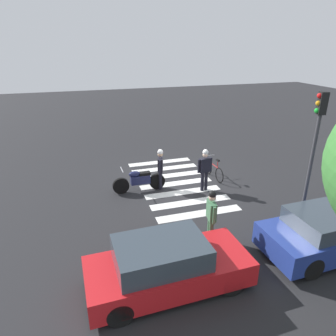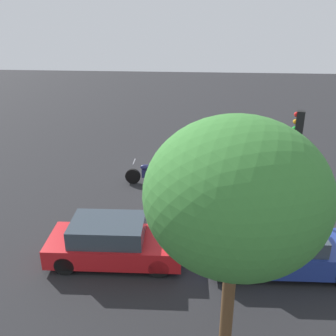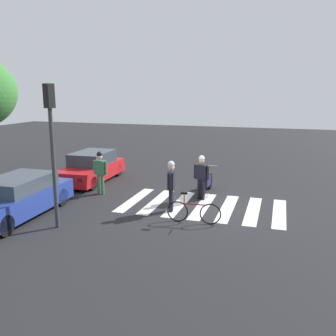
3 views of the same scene
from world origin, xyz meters
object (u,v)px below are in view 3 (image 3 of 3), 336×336
(leaning_bicycle, at_px, (194,212))
(officer_on_foot, at_px, (171,182))
(car_red_convertible, at_px, (91,168))
(officer_by_motorcycle, at_px, (201,174))
(pedestrian_bystander, at_px, (100,170))
(traffic_light_pole, at_px, (52,134))
(police_motorcycle, at_px, (206,182))
(car_blue_hatchback, at_px, (16,198))

(leaning_bicycle, distance_m, officer_on_foot, 1.53)
(officer_on_foot, distance_m, car_red_convertible, 5.72)
(officer_by_motorcycle, xyz_separation_m, pedestrian_bystander, (-0.44, 4.09, 0.02))
(officer_on_foot, bearing_deg, traffic_light_pole, 130.76)
(pedestrian_bystander, bearing_deg, police_motorcycle, -71.87)
(leaning_bicycle, relative_size, officer_on_foot, 0.97)
(leaning_bicycle, bearing_deg, traffic_light_pole, 112.12)
(officer_by_motorcycle, bearing_deg, leaning_bicycle, -172.97)
(police_motorcycle, relative_size, officer_on_foot, 1.22)
(police_motorcycle, bearing_deg, officer_by_motorcycle, 179.36)
(officer_by_motorcycle, bearing_deg, pedestrian_bystander, 96.11)
(car_red_convertible, bearing_deg, car_blue_hatchback, -179.90)
(police_motorcycle, distance_m, leaning_bicycle, 3.52)
(car_blue_hatchback, height_order, traffic_light_pole, traffic_light_pole)
(pedestrian_bystander, height_order, car_red_convertible, pedestrian_bystander)
(officer_by_motorcycle, distance_m, traffic_light_pole, 5.87)
(police_motorcycle, relative_size, car_red_convertible, 0.53)
(police_motorcycle, height_order, officer_by_motorcycle, officer_by_motorcycle)
(police_motorcycle, distance_m, car_blue_hatchback, 7.22)
(traffic_light_pole, bearing_deg, car_blue_hatchback, 76.44)
(officer_by_motorcycle, height_order, traffic_light_pole, traffic_light_pole)
(leaning_bicycle, relative_size, car_red_convertible, 0.42)
(officer_on_foot, bearing_deg, officer_by_motorcycle, -22.67)
(leaning_bicycle, relative_size, pedestrian_bystander, 0.99)
(leaning_bicycle, height_order, officer_by_motorcycle, officer_by_motorcycle)
(pedestrian_bystander, relative_size, car_red_convertible, 0.43)
(pedestrian_bystander, distance_m, car_red_convertible, 2.35)
(officer_on_foot, relative_size, traffic_light_pole, 0.41)
(police_motorcycle, distance_m, car_red_convertible, 5.55)
(police_motorcycle, relative_size, officer_by_motorcycle, 1.26)
(officer_by_motorcycle, relative_size, car_blue_hatchback, 0.39)
(leaning_bicycle, relative_size, car_blue_hatchback, 0.39)
(police_motorcycle, relative_size, leaning_bicycle, 1.26)
(car_red_convertible, bearing_deg, pedestrian_bystander, -142.15)
(leaning_bicycle, distance_m, car_blue_hatchback, 5.95)
(pedestrian_bystander, distance_m, traffic_light_pole, 4.25)
(leaning_bicycle, bearing_deg, car_red_convertible, 55.63)
(leaning_bicycle, xyz_separation_m, traffic_light_pole, (-1.60, 3.95, 2.54))
(officer_on_foot, xyz_separation_m, car_blue_hatchback, (-2.06, 4.80, -0.40))
(officer_by_motorcycle, bearing_deg, officer_on_foot, 157.33)
(pedestrian_bystander, height_order, car_blue_hatchback, pedestrian_bystander)
(car_blue_hatchback, height_order, car_red_convertible, car_red_convertible)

